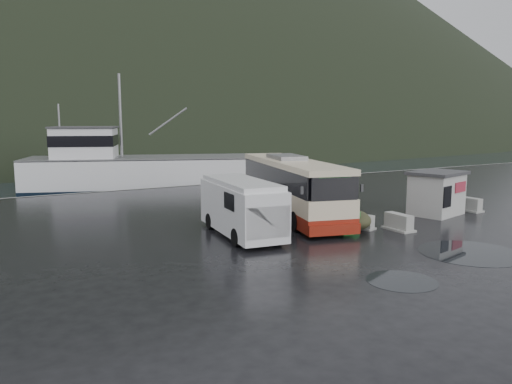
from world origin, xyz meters
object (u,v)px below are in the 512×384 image
waste_bin_left (310,229)px  jersey_barrier_b (398,230)px  fishing_trawler (158,179)px  ticket_kiosk (435,215)px  white_van (241,235)px  dome_tent (351,229)px  waste_bin_right (345,233)px  jersey_barrier_a (360,228)px  coach_bus (291,215)px  jersey_barrier_c (468,211)px

waste_bin_left → jersey_barrier_b: 4.64m
jersey_barrier_b → fishing_trawler: fishing_trawler is taller
waste_bin_left → ticket_kiosk: bearing=-3.1°
white_van → dome_tent: bearing=-9.1°
white_van → ticket_kiosk: size_ratio=1.99×
fishing_trawler → waste_bin_right: bearing=-68.9°
ticket_kiosk → jersey_barrier_a: bearing=172.1°
fishing_trawler → coach_bus: bearing=-67.9°
coach_bus → jersey_barrier_c: size_ratio=7.43×
white_van → jersey_barrier_a: (6.24, -1.78, 0.00)m
dome_tent → fishing_trawler: fishing_trawler is taller
waste_bin_left → coach_bus: bearing=70.4°
dome_tent → jersey_barrier_b: size_ratio=1.54×
jersey_barrier_a → jersey_barrier_c: jersey_barrier_c is taller
waste_bin_left → dome_tent: size_ratio=0.50×
jersey_barrier_c → fishing_trawler: bearing=113.1°
white_van → jersey_barrier_b: 8.29m
coach_bus → jersey_barrier_c: (10.56, -4.38, 0.00)m
waste_bin_left → jersey_barrier_c: size_ratio=0.78×
coach_bus → white_van: coach_bus is taller
jersey_barrier_a → white_van: bearing=164.1°
jersey_barrier_b → jersey_barrier_c: jersey_barrier_b is taller
coach_bus → jersey_barrier_b: 6.70m
jersey_barrier_a → jersey_barrier_b: jersey_barrier_b is taller
jersey_barrier_b → coach_bus: bearing=112.8°
fishing_trawler → jersey_barrier_c: bearing=-46.9°
coach_bus → waste_bin_right: coach_bus is taller
waste_bin_right → dome_tent: waste_bin_right is taller
waste_bin_left → dome_tent: bearing=-29.2°
waste_bin_left → jersey_barrier_a: (2.45, -1.19, 0.00)m
ticket_kiosk → jersey_barrier_b: (-5.18, -2.00, 0.00)m
white_van → ticket_kiosk: white_van is taller
coach_bus → fishing_trawler: fishing_trawler is taller
waste_bin_left → dome_tent: waste_bin_left is taller
white_van → fishing_trawler: 25.68m
jersey_barrier_a → waste_bin_right: bearing=-164.9°
jersey_barrier_a → jersey_barrier_b: 1.96m
jersey_barrier_a → waste_bin_left: bearing=154.1°
waste_bin_right → fishing_trawler: size_ratio=0.05×
dome_tent → ticket_kiosk: 7.18m
dome_tent → jersey_barrier_a: (0.52, -0.12, 0.00)m
jersey_barrier_c → white_van: bearing=175.3°
waste_bin_right → jersey_barrier_a: size_ratio=1.04×
white_van → waste_bin_left: size_ratio=5.06×
waste_bin_right → jersey_barrier_c: (10.82, 0.87, 0.00)m
jersey_barrier_a → jersey_barrier_b: (1.46, -1.30, 0.00)m
ticket_kiosk → fishing_trawler: 27.76m
jersey_barrier_b → fishing_trawler: bearing=96.8°
waste_bin_left → fishing_trawler: fishing_trawler is taller
coach_bus → dome_tent: bearing=-67.8°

